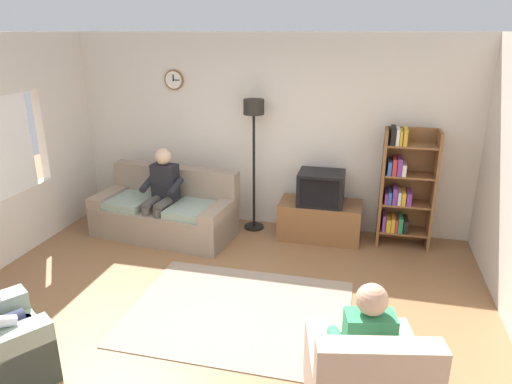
{
  "coord_description": "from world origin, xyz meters",
  "views": [
    {
      "loc": [
        1.36,
        -3.68,
        2.72
      ],
      "look_at": [
        0.21,
        1.05,
        1.02
      ],
      "focal_mm": 32.65,
      "sensor_mm": 36.0,
      "label": 1
    }
  ],
  "objects_px": {
    "bookshelf": "(403,187)",
    "person_on_couch": "(162,189)",
    "couch": "(166,213)",
    "floor_lamp": "(254,129)",
    "tv_stand": "(320,220)",
    "person_in_right_armchair": "(365,342)",
    "tv": "(321,188)"
  },
  "relations": [
    {
      "from": "tv_stand",
      "to": "floor_lamp",
      "type": "bearing_deg",
      "value": 174.08
    },
    {
      "from": "couch",
      "to": "bookshelf",
      "type": "bearing_deg",
      "value": 8.43
    },
    {
      "from": "bookshelf",
      "to": "person_in_right_armchair",
      "type": "xyz_separation_m",
      "value": [
        -0.41,
        -3.1,
        -0.18
      ]
    },
    {
      "from": "bookshelf",
      "to": "floor_lamp",
      "type": "distance_m",
      "value": 2.11
    },
    {
      "from": "couch",
      "to": "person_in_right_armchair",
      "type": "xyz_separation_m",
      "value": [
        2.74,
        -2.63,
        0.29
      ]
    },
    {
      "from": "tv",
      "to": "bookshelf",
      "type": "xyz_separation_m",
      "value": [
        1.05,
        0.09,
        0.06
      ]
    },
    {
      "from": "tv_stand",
      "to": "person_on_couch",
      "type": "xyz_separation_m",
      "value": [
        -2.08,
        -0.51,
        0.45
      ]
    },
    {
      "from": "floor_lamp",
      "to": "person_in_right_armchair",
      "type": "xyz_separation_m",
      "value": [
        1.6,
        -3.13,
        -0.85
      ]
    },
    {
      "from": "floor_lamp",
      "to": "person_in_right_armchair",
      "type": "bearing_deg",
      "value": -62.99
    },
    {
      "from": "tv_stand",
      "to": "bookshelf",
      "type": "distance_m",
      "value": 1.18
    },
    {
      "from": "tv_stand",
      "to": "bookshelf",
      "type": "height_order",
      "value": "bookshelf"
    },
    {
      "from": "floor_lamp",
      "to": "tv",
      "type": "bearing_deg",
      "value": -7.37
    },
    {
      "from": "couch",
      "to": "floor_lamp",
      "type": "relative_size",
      "value": 1.07
    },
    {
      "from": "floor_lamp",
      "to": "couch",
      "type": "bearing_deg",
      "value": -156.42
    },
    {
      "from": "bookshelf",
      "to": "person_on_couch",
      "type": "xyz_separation_m",
      "value": [
        -3.13,
        -0.58,
        -0.09
      ]
    },
    {
      "from": "couch",
      "to": "tv",
      "type": "height_order",
      "value": "tv"
    },
    {
      "from": "person_on_couch",
      "to": "couch",
      "type": "bearing_deg",
      "value": 97.33
    },
    {
      "from": "person_on_couch",
      "to": "floor_lamp",
      "type": "bearing_deg",
      "value": 28.33
    },
    {
      "from": "person_in_right_armchair",
      "to": "couch",
      "type": "bearing_deg",
      "value": 136.08
    },
    {
      "from": "person_on_couch",
      "to": "person_in_right_armchair",
      "type": "xyz_separation_m",
      "value": [
        2.72,
        -2.52,
        -0.09
      ]
    },
    {
      "from": "tv_stand",
      "to": "couch",
      "type": "bearing_deg",
      "value": -169.23
    },
    {
      "from": "tv_stand",
      "to": "floor_lamp",
      "type": "height_order",
      "value": "floor_lamp"
    },
    {
      "from": "bookshelf",
      "to": "floor_lamp",
      "type": "xyz_separation_m",
      "value": [
        -2.0,
        0.03,
        0.66
      ]
    },
    {
      "from": "couch",
      "to": "floor_lamp",
      "type": "distance_m",
      "value": 1.68
    },
    {
      "from": "bookshelf",
      "to": "person_on_couch",
      "type": "distance_m",
      "value": 3.18
    },
    {
      "from": "tv",
      "to": "tv_stand",
      "type": "bearing_deg",
      "value": 90.0
    },
    {
      "from": "couch",
      "to": "bookshelf",
      "type": "height_order",
      "value": "bookshelf"
    },
    {
      "from": "tv",
      "to": "couch",
      "type": "bearing_deg",
      "value": -169.88
    },
    {
      "from": "couch",
      "to": "bookshelf",
      "type": "relative_size",
      "value": 1.25
    },
    {
      "from": "tv_stand",
      "to": "tv",
      "type": "relative_size",
      "value": 1.83
    },
    {
      "from": "tv_stand",
      "to": "tv",
      "type": "bearing_deg",
      "value": -90.0
    },
    {
      "from": "couch",
      "to": "tv_stand",
      "type": "distance_m",
      "value": 2.13
    }
  ]
}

